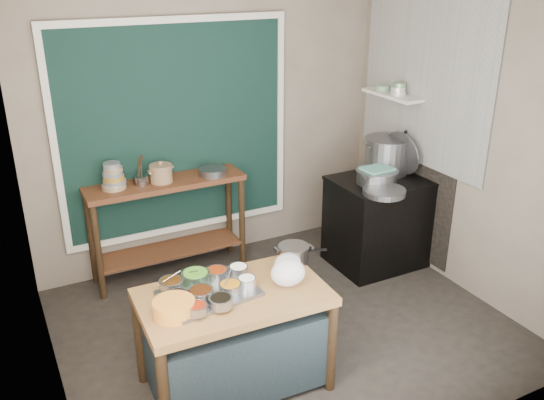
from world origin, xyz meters
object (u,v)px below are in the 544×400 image
back_counter (169,228)px  ceramic_crock (161,174)px  steamer (377,176)px  utensil_cup (141,180)px  stove_block (379,223)px  stock_pot (386,156)px  prep_table (235,340)px  condiment_tray (209,293)px  yellow_basin (174,308)px  saucepan (294,254)px

back_counter → ceramic_crock: (-0.04, -0.02, 0.55)m
ceramic_crock → steamer: 1.98m
back_counter → utensil_cup: bearing=177.3°
ceramic_crock → steamer: ceramic_crock is taller
stove_block → stock_pot: 0.66m
back_counter → stove_block: size_ratio=1.61×
prep_table → ceramic_crock: 1.85m
condiment_tray → yellow_basin: yellow_basin is taller
saucepan → ceramic_crock: 1.62m
condiment_tray → stock_pot: size_ratio=1.34×
stock_pot → back_counter: bearing=163.7°
prep_table → back_counter: 1.75m
stove_block → ceramic_crock: bearing=159.8°
condiment_tray → utensil_cup: bearing=88.7°
condiment_tray → ceramic_crock: ceramic_crock is taller
yellow_basin → ceramic_crock: size_ratio=1.24×
ceramic_crock → steamer: size_ratio=0.53×
saucepan → prep_table: bearing=-143.2°
yellow_basin → utensil_cup: (0.31, 1.82, 0.19)m
stove_block → stock_pot: bearing=45.9°
stove_block → steamer: (-0.11, -0.05, 0.52)m
stock_pot → steamer: bearing=-142.3°
steamer → yellow_basin: bearing=-156.1°
condiment_tray → saucepan: (0.72, 0.15, 0.05)m
stove_block → utensil_cup: 2.31m
stove_block → steamer: bearing=-154.8°
prep_table → yellow_basin: 0.61m
back_counter → ceramic_crock: size_ratio=6.80×
prep_table → ceramic_crock: (0.06, 1.73, 0.65)m
prep_table → saucepan: 0.75m
condiment_tray → ceramic_crock: (0.22, 1.68, 0.26)m
back_counter → stock_pot: (2.03, -0.59, 0.58)m
saucepan → stock_pot: 1.84m
prep_table → stock_pot: stock_pot is taller
stock_pot → stove_block: bearing=-134.1°
prep_table → steamer: steamer is taller
yellow_basin → prep_table: bearing=8.3°
utensil_cup → stove_block: bearing=-19.3°
condiment_tray → stock_pot: 2.55m
prep_table → stock_pot: 2.52m
condiment_tray → yellow_basin: 0.30m
condiment_tray → saucepan: size_ratio=2.57×
yellow_basin → stock_pot: (2.56, 1.22, 0.25)m
utensil_cup → stock_pot: (2.25, -0.60, 0.06)m
back_counter → stove_block: bearing=-21.0°
back_counter → saucepan: back_counter is taller
ceramic_crock → stock_pot: (2.07, -0.58, 0.03)m
back_counter → yellow_basin: size_ratio=5.48×
stove_block → steamer: 0.54m
ceramic_crock → utensil_cup: bearing=171.4°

